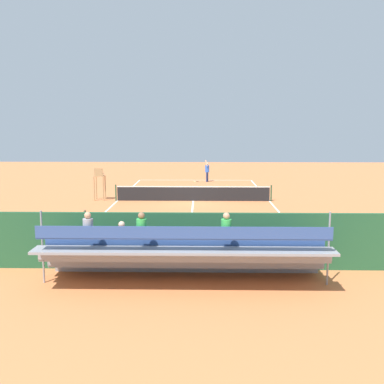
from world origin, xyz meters
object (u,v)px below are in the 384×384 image
Objects in this scene: tennis_net at (193,193)px; bleacher_stand at (182,254)px; tennis_player at (207,170)px; tennis_ball_near at (227,185)px; courtside_bench at (261,248)px; line_judge at (82,235)px; tennis_racket at (195,181)px; equipment_bag at (219,259)px; umpire_chair at (99,181)px.

tennis_net is 15.38m from bleacher_stand.
tennis_player is at bearing -96.02° from tennis_net.
bleacher_stand is 137.27× the size of tennis_ball_near.
tennis_ball_near is at bearing -89.80° from courtside_bench.
tennis_net is at bearing -105.98° from line_judge.
tennis_racket is at bearing -45.06° from tennis_ball_near.
equipment_bag is at bearing -122.87° from bleacher_stand.
equipment_bag is (-1.17, 13.40, -0.32)m from tennis_net.
bleacher_stand is at bearing 36.75° from courtside_bench.
line_judge reaches higher than tennis_racket.
umpire_chair is 32.42× the size of tennis_ball_near.
tennis_player is at bearing -101.84° from line_judge.
tennis_ball_near is (-2.74, -22.67, -0.91)m from bleacher_stand.
bleacher_stand reaches higher than line_judge.
line_judge is at bearing 80.75° from tennis_racket.
tennis_racket is (-0.07, -25.34, -0.92)m from bleacher_stand.
tennis_racket is at bearing -89.83° from tennis_net.
courtside_bench is at bearing 94.13° from tennis_player.
tennis_net is 13.45m from equipment_bag.
tennis_ball_near is (-2.64, -7.30, -0.47)m from tennis_net.
tennis_racket is 23.66m from line_judge.
tennis_net is at bearing 83.98° from tennis_player.
umpire_chair is at bearing 53.31° from tennis_player.
courtside_bench is 23.20m from tennis_player.
umpire_chair is at bearing 57.86° from tennis_racket.
courtside_bench is at bearing 90.20° from tennis_ball_near.
tennis_player is 29.18× the size of tennis_ball_near.
tennis_net reaches higher than courtside_bench.
equipment_bag reaches higher than tennis_racket.
courtside_bench is 23.41m from tennis_racket.
tennis_racket is at bearing -122.14° from umpire_chair.
bleacher_stand reaches higher than tennis_racket.
tennis_racket is (2.74, -23.24, -0.54)m from courtside_bench.
tennis_net is at bearing -78.46° from courtside_bench.
tennis_player and line_judge have the same top height.
line_judge is (-2.37, 13.51, -0.30)m from umpire_chair.
bleacher_stand is 5.03× the size of courtside_bench.
tennis_player is (-1.04, -9.87, 0.51)m from tennis_net.
umpire_chair is 16.13m from courtside_bench.
bleacher_stand is at bearing 89.84° from tennis_racket.
tennis_ball_near is 0.03× the size of line_judge.
equipment_bag is at bearing 95.00° from tennis_net.
umpire_chair is 3.75× the size of tennis_racket.
line_judge is at bearing 0.83° from courtside_bench.
equipment_bag is 0.47× the size of tennis_player.
courtside_bench is 20.58m from tennis_ball_near.
courtside_bench is 0.93× the size of line_judge.
bleacher_stand is (0.10, 15.37, 0.44)m from tennis_net.
umpire_chair is 2.38× the size of equipment_bag.
bleacher_stand is at bearing 111.45° from umpire_chair.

